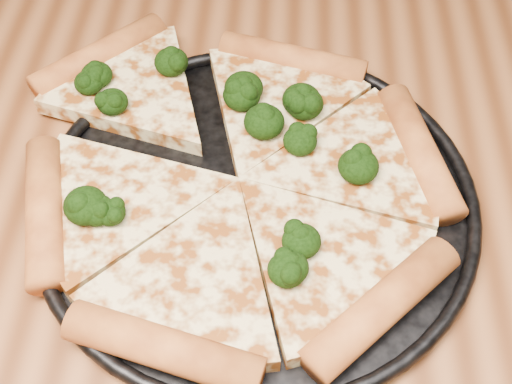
{
  "coord_description": "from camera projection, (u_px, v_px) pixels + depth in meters",
  "views": [
    {
      "loc": [
        0.13,
        -0.25,
        1.18
      ],
      "look_at": [
        0.11,
        0.08,
        0.77
      ],
      "focal_mm": 47.18,
      "sensor_mm": 36.0,
      "label": 1
    }
  ],
  "objects": [
    {
      "name": "dining_table",
      "position": [
        118.0,
        336.0,
        0.57
      ],
      "size": [
        1.2,
        0.9,
        0.75
      ],
      "color": "brown",
      "rests_on": "ground"
    },
    {
      "name": "pizza_pan",
      "position": [
        256.0,
        198.0,
        0.53
      ],
      "size": [
        0.35,
        0.35,
        0.02
      ],
      "color": "black",
      "rests_on": "dining_table"
    },
    {
      "name": "pizza",
      "position": [
        232.0,
        174.0,
        0.53
      ],
      "size": [
        0.37,
        0.38,
        0.03
      ],
      "rotation": [
        0.0,
        0.0,
        -0.27
      ],
      "color": "#DDC787",
      "rests_on": "pizza_pan"
    },
    {
      "name": "broccoli_florets",
      "position": [
        227.0,
        137.0,
        0.54
      ],
      "size": [
        0.26,
        0.24,
        0.03
      ],
      "color": "black",
      "rests_on": "pizza"
    }
  ]
}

